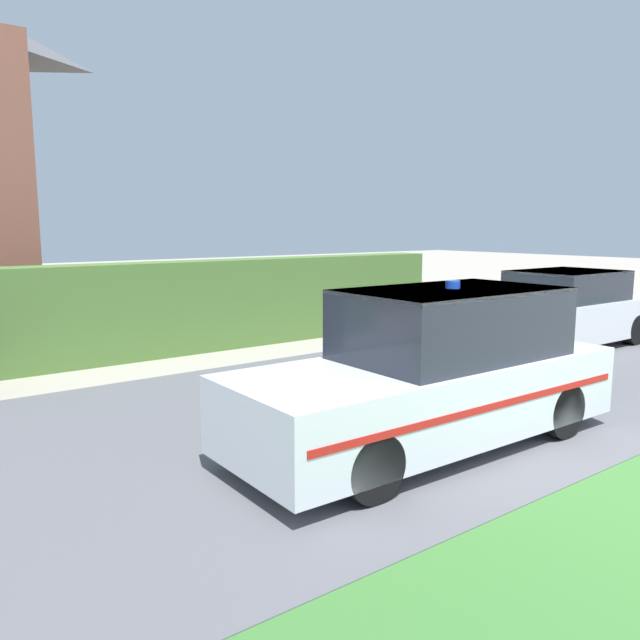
{
  "coord_description": "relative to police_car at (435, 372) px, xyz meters",
  "views": [
    {
      "loc": [
        -5.82,
        -1.61,
        2.32
      ],
      "look_at": [
        -0.76,
        5.09,
        1.05
      ],
      "focal_mm": 35.0,
      "sensor_mm": 36.0,
      "label": 1
    }
  ],
  "objects": [
    {
      "name": "police_car",
      "position": [
        0.0,
        0.0,
        0.0
      ],
      "size": [
        4.46,
        1.66,
        1.74
      ],
      "rotation": [
        0.0,
        0.0,
        3.13
      ],
      "color": "black",
      "rests_on": "road_strip"
    },
    {
      "name": "garden_hedge",
      "position": [
        -0.11,
        6.21,
        0.05
      ],
      "size": [
        11.99,
        0.73,
        1.68
      ],
      "primitive_type": "cube",
      "color": "#4C7233",
      "rests_on": "ground"
    },
    {
      "name": "road_strip",
      "position": [
        0.98,
        1.56,
        -0.78
      ],
      "size": [
        28.0,
        6.12,
        0.01
      ],
      "primitive_type": "cube",
      "color": "#5B5B60",
      "rests_on": "ground"
    },
    {
      "name": "neighbour_car_near",
      "position": [
        6.05,
        2.29,
        -0.09
      ],
      "size": [
        4.35,
        1.76,
        1.46
      ],
      "rotation": [
        0.0,
        0.0,
        3.13
      ],
      "color": "black",
      "rests_on": "road_strip"
    }
  ]
}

